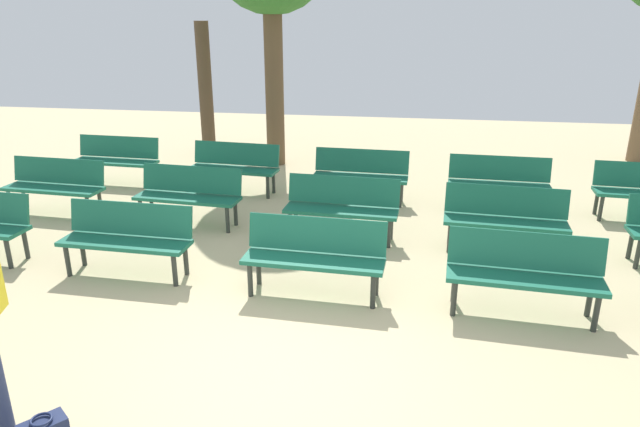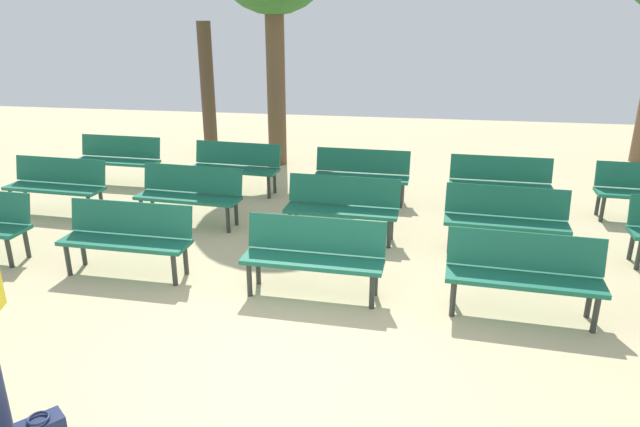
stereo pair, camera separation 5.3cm
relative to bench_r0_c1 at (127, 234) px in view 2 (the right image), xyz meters
The scene contains 13 objects.
ground_plane 2.84m from the bench_r0_c1, 37.45° to the right, with size 26.64×26.64×0.00m, color #CCB789.
bench_r0_c1 is the anchor object (origin of this frame).
bench_r0_c2 2.36m from the bench_r0_c1, ahead, with size 1.62×0.55×0.87m.
bench_r0_c3 4.62m from the bench_r0_c1, ahead, with size 1.63×0.59×0.87m.
bench_r1_c0 2.91m from the bench_r0_c1, 139.15° to the left, with size 1.62×0.57×0.87m.
bench_r1_c1 1.78m from the bench_r0_c1, 87.15° to the left, with size 1.63×0.60×0.87m.
bench_r1_c2 2.91m from the bench_r0_c1, 33.01° to the left, with size 1.62×0.56×0.87m.
bench_r1_c3 4.88m from the bench_r0_c1, 17.48° to the left, with size 1.63×0.59×0.87m.
bench_r2_c0 4.21m from the bench_r0_c1, 119.71° to the left, with size 1.62×0.55×0.87m.
bench_r2_c1 3.48m from the bench_r0_c1, 85.56° to the left, with size 1.63×0.61×0.87m.
bench_r2_c2 4.18m from the bench_r0_c1, 52.54° to the left, with size 1.62×0.54×0.87m.
bench_r2_c3 5.77m from the bench_r0_c1, 33.70° to the left, with size 1.62×0.54×0.87m.
tree_2 6.62m from the bench_r0_c1, 101.29° to the left, with size 0.31×0.31×2.89m.
Camera 2 is at (1.19, -4.25, 3.07)m, focal length 31.81 mm.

